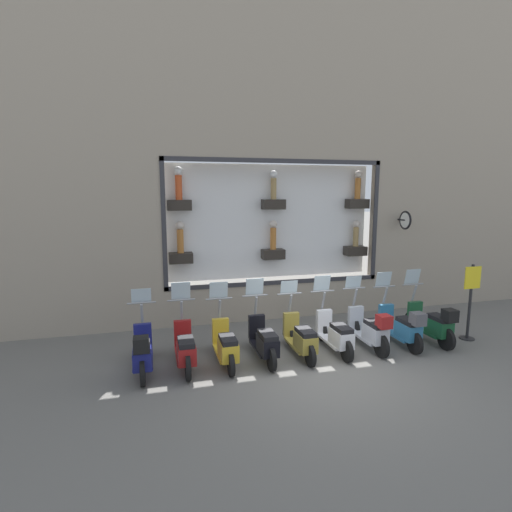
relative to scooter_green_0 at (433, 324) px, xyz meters
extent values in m
plane|color=#66635E|center=(-0.67, 3.12, -0.48)|extent=(120.00, 120.00, 0.00)
cube|color=gray|center=(2.93, 3.12, 0.03)|extent=(0.40, 6.28, 1.02)
cube|color=gray|center=(2.93, 3.12, 6.62)|extent=(0.40, 6.28, 5.13)
cube|color=#2D2D33|center=(2.72, 3.12, 3.99)|extent=(0.04, 6.28, 0.12)
cube|color=#2D2D33|center=(2.72, 3.12, 0.60)|extent=(0.04, 6.28, 0.12)
cube|color=#2D2D33|center=(2.72, 0.04, 2.30)|extent=(0.04, 0.12, 3.52)
cube|color=#2D2D33|center=(2.72, 6.20, 2.30)|extent=(0.04, 0.12, 3.52)
cube|color=white|center=(3.28, 3.12, 2.30)|extent=(0.04, 6.04, 3.28)
cube|color=#28231E|center=(3.06, 0.47, 2.81)|extent=(0.36, 0.64, 0.28)
cylinder|color=#B26B2D|center=(3.06, 0.47, 3.26)|extent=(0.17, 0.17, 0.62)
sphere|color=beige|center=(3.06, 0.47, 3.68)|extent=(0.22, 0.22, 0.22)
cube|color=#28231E|center=(3.06, 3.12, 2.81)|extent=(0.36, 0.64, 0.28)
cylinder|color=#9E7F4C|center=(3.06, 3.12, 3.24)|extent=(0.17, 0.17, 0.60)
sphere|color=white|center=(3.06, 3.12, 3.65)|extent=(0.22, 0.22, 0.22)
cube|color=#28231E|center=(3.06, 5.77, 2.81)|extent=(0.36, 0.64, 0.28)
cylinder|color=#CC4C23|center=(3.06, 5.77, 3.27)|extent=(0.18, 0.18, 0.65)
sphere|color=white|center=(3.06, 5.77, 3.71)|extent=(0.23, 0.23, 0.23)
cube|color=#28231E|center=(3.06, 0.47, 1.37)|extent=(0.36, 0.64, 0.28)
cylinder|color=#9E7F4C|center=(3.06, 0.47, 1.80)|extent=(0.16, 0.16, 0.58)
sphere|color=beige|center=(3.06, 0.47, 2.20)|extent=(0.21, 0.21, 0.21)
cube|color=#28231E|center=(3.06, 3.12, 1.37)|extent=(0.36, 0.64, 0.28)
cylinder|color=#B26B2D|center=(3.06, 3.12, 1.82)|extent=(0.17, 0.17, 0.62)
sphere|color=beige|center=(3.06, 3.12, 2.24)|extent=(0.23, 0.23, 0.23)
cube|color=#28231E|center=(3.06, 5.77, 1.37)|extent=(0.36, 0.64, 0.28)
cylinder|color=#B26B2D|center=(3.06, 5.77, 1.83)|extent=(0.18, 0.18, 0.64)
sphere|color=beige|center=(3.06, 5.77, 2.27)|extent=(0.23, 0.23, 0.23)
cylinder|color=black|center=(2.55, -0.75, 2.33)|extent=(0.35, 0.05, 0.05)
torus|color=black|center=(2.38, -0.75, 2.33)|extent=(0.55, 0.06, 0.55)
cylinder|color=white|center=(2.38, -0.75, 2.33)|extent=(0.46, 0.03, 0.46)
cylinder|color=black|center=(0.79, 0.00, -0.22)|extent=(0.53, 0.09, 0.53)
cylinder|color=black|center=(-0.49, 0.00, -0.22)|extent=(0.53, 0.09, 0.53)
cube|color=#19512D|center=(0.15, 0.00, -0.23)|extent=(1.02, 0.38, 0.06)
cube|color=#19512D|center=(-0.22, 0.00, -0.02)|extent=(0.61, 0.35, 0.36)
cube|color=black|center=(-0.22, 0.00, 0.21)|extent=(0.58, 0.31, 0.10)
cube|color=#19512D|center=(0.70, 0.00, 0.08)|extent=(0.12, 0.37, 0.56)
cylinder|color=gray|center=(0.77, 0.00, 0.57)|extent=(0.20, 0.06, 0.45)
cylinder|color=gray|center=(0.83, 0.00, 0.79)|extent=(0.04, 0.61, 0.04)
cube|color=silver|center=(0.87, 0.00, 0.99)|extent=(0.10, 0.42, 0.40)
cube|color=black|center=(-0.54, 0.00, 0.37)|extent=(0.28, 0.28, 0.28)
cylinder|color=black|center=(0.80, 0.85, -0.23)|extent=(0.51, 0.09, 0.51)
cylinder|color=black|center=(-0.49, 0.85, -0.23)|extent=(0.51, 0.09, 0.51)
cube|color=teal|center=(0.15, 0.85, -0.24)|extent=(1.02, 0.38, 0.06)
cube|color=teal|center=(-0.22, 0.85, -0.03)|extent=(0.61, 0.35, 0.36)
cube|color=black|center=(-0.22, 0.85, 0.20)|extent=(0.58, 0.31, 0.10)
cube|color=teal|center=(0.70, 0.85, 0.07)|extent=(0.12, 0.37, 0.56)
cylinder|color=gray|center=(0.77, 0.85, 0.56)|extent=(0.20, 0.06, 0.45)
cylinder|color=gray|center=(0.83, 0.85, 0.78)|extent=(0.04, 0.61, 0.04)
cube|color=silver|center=(0.87, 0.85, 0.97)|extent=(0.10, 0.42, 0.38)
cube|color=#4C4C51|center=(-0.54, 0.85, 0.36)|extent=(0.28, 0.28, 0.28)
cylinder|color=black|center=(0.79, 1.70, -0.22)|extent=(0.53, 0.09, 0.53)
cylinder|color=black|center=(-0.48, 1.70, -0.22)|extent=(0.53, 0.09, 0.53)
cube|color=#B7BCC6|center=(0.15, 1.70, -0.23)|extent=(1.02, 0.38, 0.06)
cube|color=#B7BCC6|center=(-0.22, 1.70, -0.02)|extent=(0.61, 0.35, 0.36)
cube|color=black|center=(-0.22, 1.70, 0.21)|extent=(0.58, 0.31, 0.10)
cube|color=#B7BCC6|center=(0.70, 1.70, 0.08)|extent=(0.12, 0.37, 0.56)
cylinder|color=gray|center=(0.77, 1.70, 0.57)|extent=(0.20, 0.06, 0.45)
cylinder|color=gray|center=(0.83, 1.70, 0.79)|extent=(0.04, 0.60, 0.04)
cube|color=silver|center=(0.87, 1.70, 0.94)|extent=(0.08, 0.42, 0.30)
cube|color=maroon|center=(-0.54, 1.70, 0.37)|extent=(0.28, 0.28, 0.28)
cylinder|color=black|center=(0.81, 2.55, -0.24)|extent=(0.49, 0.09, 0.49)
cylinder|color=black|center=(-0.50, 2.55, -0.24)|extent=(0.49, 0.09, 0.49)
cube|color=silver|center=(0.15, 2.55, -0.25)|extent=(1.02, 0.39, 0.06)
cube|color=silver|center=(-0.22, 2.55, -0.04)|extent=(0.61, 0.35, 0.36)
cube|color=black|center=(-0.22, 2.55, 0.19)|extent=(0.58, 0.31, 0.10)
cube|color=silver|center=(0.70, 2.55, 0.06)|extent=(0.12, 0.37, 0.56)
cylinder|color=gray|center=(0.77, 2.55, 0.55)|extent=(0.20, 0.06, 0.45)
cylinder|color=gray|center=(0.83, 2.55, 0.77)|extent=(0.04, 0.60, 0.04)
cube|color=silver|center=(0.87, 2.55, 0.96)|extent=(0.10, 0.42, 0.38)
cylinder|color=black|center=(0.81, 3.39, -0.24)|extent=(0.48, 0.09, 0.48)
cylinder|color=black|center=(-0.51, 3.39, -0.24)|extent=(0.48, 0.09, 0.48)
cube|color=olive|center=(0.15, 3.39, -0.26)|extent=(1.02, 0.39, 0.06)
cube|color=olive|center=(-0.22, 3.39, -0.05)|extent=(0.61, 0.35, 0.36)
cube|color=black|center=(-0.22, 3.39, 0.18)|extent=(0.58, 0.31, 0.10)
cube|color=olive|center=(0.70, 3.39, 0.05)|extent=(0.12, 0.37, 0.56)
cylinder|color=gray|center=(0.77, 3.39, 0.55)|extent=(0.20, 0.06, 0.45)
cylinder|color=gray|center=(0.83, 3.39, 0.76)|extent=(0.04, 0.60, 0.04)
cube|color=silver|center=(0.87, 3.39, 0.92)|extent=(0.08, 0.42, 0.31)
cylinder|color=black|center=(0.80, 4.24, -0.23)|extent=(0.50, 0.09, 0.50)
cylinder|color=black|center=(-0.50, 4.24, -0.23)|extent=(0.50, 0.09, 0.50)
cube|color=black|center=(0.15, 4.24, -0.25)|extent=(1.02, 0.38, 0.06)
cube|color=black|center=(-0.22, 4.24, -0.04)|extent=(0.61, 0.35, 0.36)
cube|color=black|center=(-0.22, 4.24, 0.19)|extent=(0.58, 0.31, 0.10)
cube|color=black|center=(0.70, 4.24, 0.06)|extent=(0.12, 0.37, 0.56)
cylinder|color=gray|center=(0.77, 4.24, 0.56)|extent=(0.20, 0.06, 0.45)
cylinder|color=gray|center=(0.83, 4.24, 0.77)|extent=(0.04, 0.60, 0.04)
cube|color=silver|center=(0.87, 4.24, 0.98)|extent=(0.10, 0.42, 0.40)
cylinder|color=black|center=(0.82, 5.09, -0.25)|extent=(0.46, 0.09, 0.46)
cylinder|color=black|center=(-0.51, 5.09, -0.25)|extent=(0.46, 0.09, 0.46)
cube|color=gold|center=(0.15, 5.09, -0.26)|extent=(1.02, 0.38, 0.06)
cube|color=gold|center=(-0.22, 5.09, -0.05)|extent=(0.61, 0.35, 0.36)
cube|color=black|center=(-0.22, 5.09, 0.18)|extent=(0.58, 0.31, 0.10)
cube|color=gold|center=(0.70, 5.09, 0.05)|extent=(0.12, 0.37, 0.56)
cylinder|color=gray|center=(0.77, 5.09, 0.54)|extent=(0.20, 0.06, 0.45)
cylinder|color=gray|center=(0.83, 5.09, 0.76)|extent=(0.04, 0.61, 0.04)
cube|color=silver|center=(0.87, 5.09, 0.95)|extent=(0.10, 0.42, 0.39)
cylinder|color=black|center=(0.79, 5.94, -0.22)|extent=(0.53, 0.09, 0.53)
cylinder|color=black|center=(-0.49, 5.94, -0.22)|extent=(0.53, 0.09, 0.53)
cube|color=maroon|center=(0.15, 5.94, -0.23)|extent=(1.02, 0.38, 0.06)
cube|color=maroon|center=(-0.22, 5.94, -0.02)|extent=(0.61, 0.35, 0.36)
cube|color=black|center=(-0.22, 5.94, 0.21)|extent=(0.58, 0.31, 0.10)
cube|color=maroon|center=(0.70, 5.94, 0.08)|extent=(0.12, 0.37, 0.56)
cylinder|color=gray|center=(0.77, 5.94, 0.57)|extent=(0.20, 0.06, 0.45)
cylinder|color=gray|center=(0.83, 5.94, 0.79)|extent=(0.04, 0.61, 0.04)
cube|color=silver|center=(0.87, 5.94, 0.99)|extent=(0.10, 0.42, 0.40)
cylinder|color=black|center=(0.79, 6.79, -0.22)|extent=(0.52, 0.09, 0.52)
cylinder|color=black|center=(-0.49, 6.79, -0.22)|extent=(0.52, 0.09, 0.52)
cube|color=navy|center=(0.15, 6.79, -0.24)|extent=(1.02, 0.38, 0.06)
cube|color=navy|center=(-0.22, 6.79, -0.03)|extent=(0.61, 0.35, 0.36)
cube|color=black|center=(-0.22, 6.79, 0.20)|extent=(0.58, 0.31, 0.10)
cube|color=navy|center=(0.70, 6.79, 0.07)|extent=(0.12, 0.37, 0.56)
cylinder|color=gray|center=(0.77, 6.79, 0.57)|extent=(0.20, 0.06, 0.45)
cylinder|color=gray|center=(0.83, 6.79, 0.78)|extent=(0.04, 0.61, 0.04)
cube|color=silver|center=(0.87, 6.79, 0.94)|extent=(0.08, 0.42, 0.31)
cube|color=black|center=(-0.54, 6.79, 0.36)|extent=(0.28, 0.28, 0.28)
cylinder|color=#232326|center=(-0.01, -1.03, -0.47)|extent=(0.36, 0.36, 0.02)
cylinder|color=#232326|center=(-0.01, -1.03, 0.47)|extent=(0.07, 0.07, 1.90)
cube|color=yellow|center=(-0.03, -1.03, 1.09)|extent=(0.03, 0.45, 0.55)
camera|label=1|loc=(-7.89, 6.52, 3.16)|focal=28.00mm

